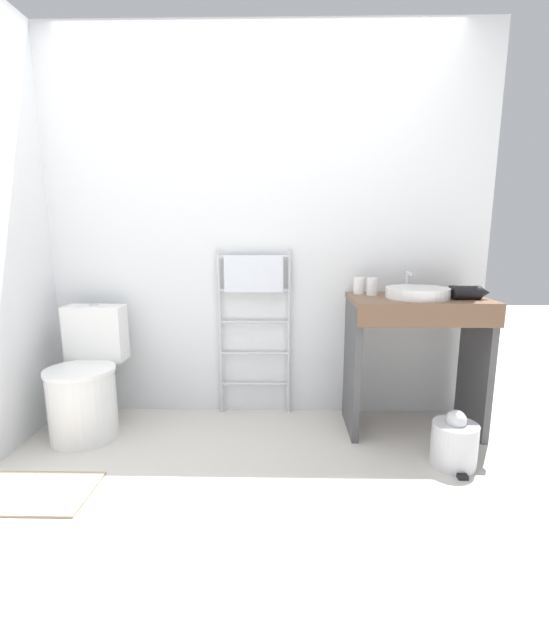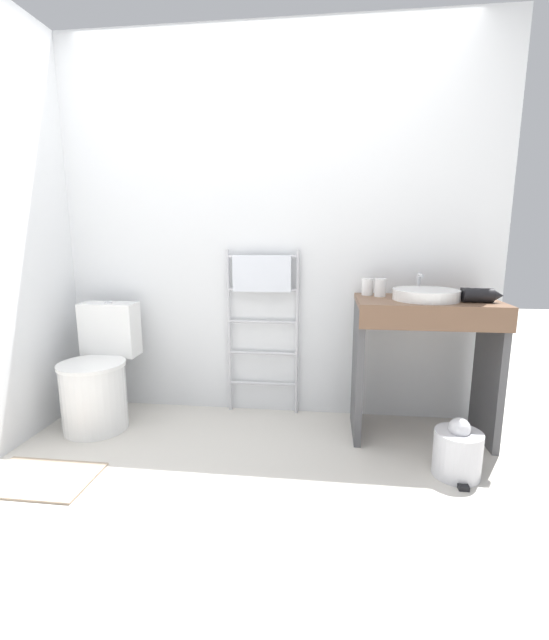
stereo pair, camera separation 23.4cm
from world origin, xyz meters
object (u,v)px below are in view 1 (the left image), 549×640
towel_radiator (254,296)px  cup_near_edge (372,286)px  trash_bin (454,443)px  sink_basin (417,292)px  hair_dryer (468,292)px  toilet (86,385)px  cup_near_wall (359,286)px

towel_radiator → cup_near_edge: (0.75, -0.14, 0.08)m
cup_near_edge → trash_bin: size_ratio=0.35×
sink_basin → hair_dryer: bearing=-9.2°
cup_near_edge → sink_basin: bearing=-26.0°
towel_radiator → cup_near_edge: towel_radiator is taller
toilet → cup_near_edge: (1.77, 0.18, 0.59)m
toilet → cup_near_wall: bearing=8.0°
toilet → cup_near_wall: 1.82m
hair_dryer → trash_bin: (-0.16, -0.37, -0.76)m
cup_near_edge → trash_bin: bearing=-56.1°
hair_dryer → trash_bin: hair_dryer is taller
toilet → trash_bin: bearing=-9.4°
sink_basin → hair_dryer: 0.28m
toilet → cup_near_wall: cup_near_wall is taller
cup_near_wall → toilet: bearing=-172.0°
cup_near_wall → cup_near_edge: (0.07, -0.06, 0.00)m
sink_basin → toilet: bearing=-178.2°
cup_near_wall → hair_dryer: size_ratio=0.48×
toilet → hair_dryer: 2.37m
sink_basin → hair_dryer: hair_dryer is taller
cup_near_wall → hair_dryer: bearing=-20.3°
toilet → sink_basin: bearing=1.8°
cup_near_edge → toilet: bearing=-174.1°
sink_basin → cup_near_wall: size_ratio=3.59×
sink_basin → trash_bin: 0.87m
towel_radiator → trash_bin: size_ratio=3.59×
hair_dryer → sink_basin: bearing=170.8°
cup_near_wall → cup_near_edge: 0.09m
sink_basin → cup_near_edge: 0.27m
sink_basin → cup_near_edge: bearing=154.0°
toilet → cup_near_edge: cup_near_edge is taller
toilet → trash_bin: toilet is taller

